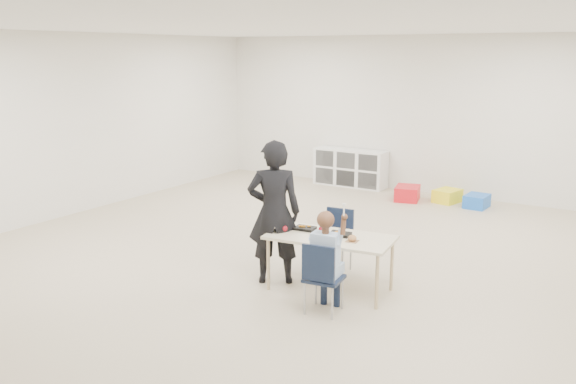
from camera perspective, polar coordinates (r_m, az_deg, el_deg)
The scene contains 16 objects.
room at distance 7.20m, azimuth -0.48°, elevation 4.18°, with size 9.00×9.02×2.80m.
table at distance 6.55m, azimuth 3.95°, elevation -6.63°, with size 1.39×0.81×0.61m.
chair_near at distance 6.00m, azimuth 3.39°, elevation -7.93°, with size 0.35×0.33×0.73m, color #111B33, non-canonical shape.
chair_far at distance 7.07m, azimuth 4.44°, elevation -4.66°, with size 0.35×0.33×0.73m, color #111B33, non-canonical shape.
child at distance 5.93m, azimuth 3.42°, elevation -6.04°, with size 0.48×0.48×1.15m, color #B7CDF8, non-canonical shape.
lunch_tray_near at distance 6.48m, azimuth 4.88°, elevation -3.94°, with size 0.22×0.16×0.03m, color black.
lunch_tray_far at distance 6.66m, azimuth 1.59°, elevation -3.42°, with size 0.22×0.16×0.03m, color black.
milk_carton at distance 6.31m, azimuth 3.63°, elevation -4.05°, with size 0.07×0.07×0.10m, color white.
bread_roll at distance 6.29m, azimuth 6.03°, elevation -4.32°, with size 0.09×0.09×0.07m, color #B17748.
apple_near at distance 6.56m, azimuth 3.18°, elevation -3.51°, with size 0.07×0.07×0.07m, color maroon.
apple_far at distance 6.58m, azimuth -0.35°, elevation -3.45°, with size 0.07×0.07×0.07m, color maroon.
cubby_shelf at distance 11.64m, azimuth 5.84°, elevation 2.27°, with size 1.40×0.40×0.70m, color white.
adult at distance 6.63m, azimuth -1.31°, elevation -1.92°, with size 0.58×0.38×1.59m, color black.
bin_red at distance 10.69m, azimuth 11.10°, elevation -0.12°, with size 0.39×0.50×0.25m, color red.
bin_yellow at distance 10.71m, azimuth 14.68°, elevation -0.35°, with size 0.35×0.45×0.22m, color yellow.
bin_blue at distance 10.48m, azimuth 17.25°, elevation -0.82°, with size 0.34×0.44×0.21m, color blue.
Camera 1 is at (3.81, -6.01, 2.50)m, focal length 38.00 mm.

